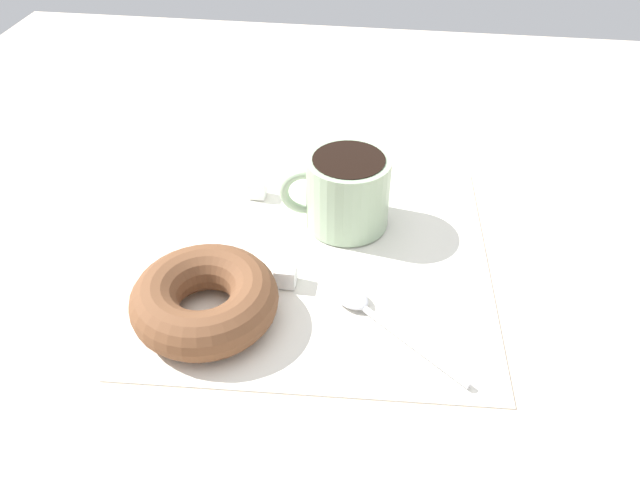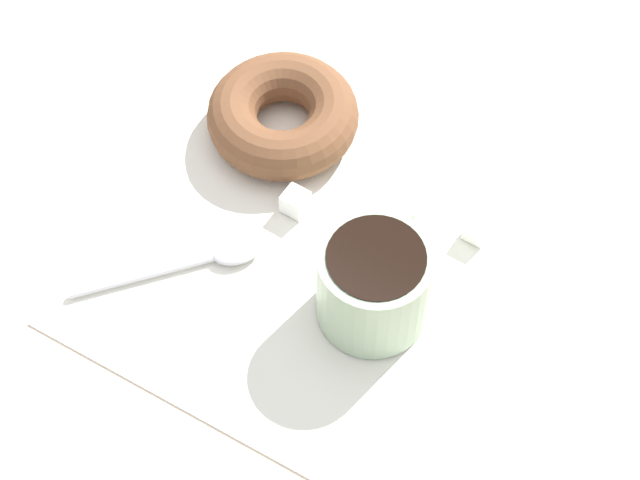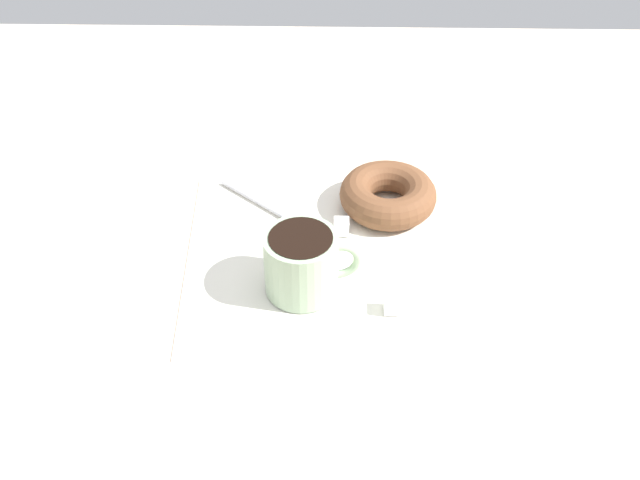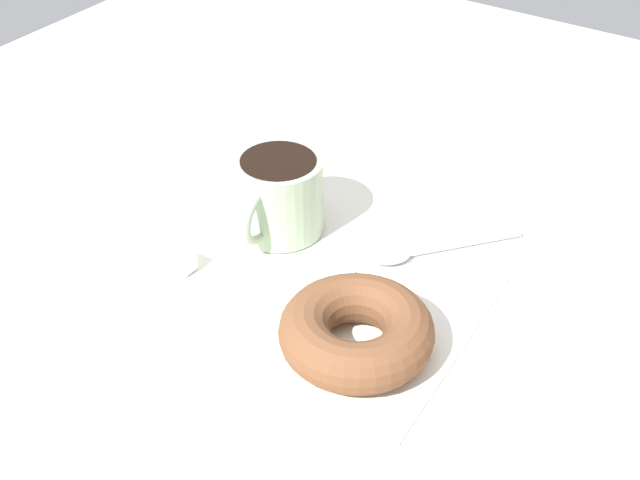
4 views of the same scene
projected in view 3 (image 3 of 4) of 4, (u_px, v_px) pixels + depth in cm
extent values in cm
cube|color=beige|center=(304.00, 254.00, 83.26)|extent=(120.00, 120.00, 2.00)
cube|color=white|center=(320.00, 254.00, 81.51)|extent=(31.86, 31.86, 0.30)
cylinder|color=#9EB793|center=(298.00, 263.00, 74.92)|extent=(7.87, 7.87, 7.06)
cylinder|color=black|center=(298.00, 240.00, 72.74)|extent=(6.67, 6.67, 0.60)
torus|color=#9EB793|center=(339.00, 261.00, 75.25)|extent=(1.49, 4.93, 4.85)
torus|color=brown|center=(388.00, 195.00, 86.55)|extent=(11.83, 11.83, 3.91)
ellipsoid|color=silver|center=(294.00, 221.00, 85.09)|extent=(4.15, 4.30, 0.90)
cylinder|color=silver|center=(254.00, 200.00, 88.54)|extent=(7.61, 8.95, 0.56)
cube|color=white|center=(341.00, 226.00, 83.64)|extent=(1.78, 1.78, 1.78)
cube|color=white|center=(392.00, 305.00, 74.07)|extent=(1.68, 1.68, 1.68)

